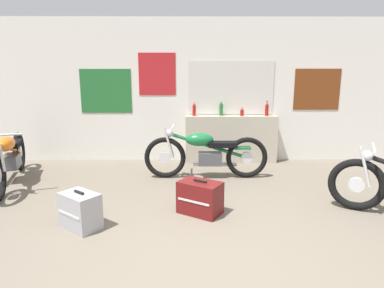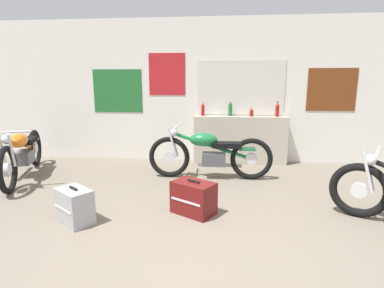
{
  "view_description": "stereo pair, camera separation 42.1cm",
  "coord_description": "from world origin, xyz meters",
  "px_view_note": "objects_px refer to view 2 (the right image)",
  "views": [
    {
      "loc": [
        -0.14,
        -2.31,
        1.53
      ],
      "look_at": [
        -0.11,
        1.87,
        0.7
      ],
      "focal_mm": 28.0,
      "sensor_mm": 36.0,
      "label": 1
    },
    {
      "loc": [
        0.28,
        -2.3,
        1.53
      ],
      "look_at": [
        -0.11,
        1.87,
        0.7
      ],
      "focal_mm": 28.0,
      "sensor_mm": 36.0,
      "label": 2
    }
  ],
  "objects_px": {
    "bottle_leftmost": "(203,110)",
    "hard_case_silver": "(75,206)",
    "bottle_left_center": "(230,109)",
    "hard_case_darkred": "(194,198)",
    "bottle_center": "(251,113)",
    "motorcycle_orange": "(23,152)",
    "bottle_right_center": "(277,110)",
    "motorcycle_green": "(210,153)"
  },
  "relations": [
    {
      "from": "bottle_right_center",
      "to": "motorcycle_green",
      "type": "relative_size",
      "value": 0.14
    },
    {
      "from": "bottle_center",
      "to": "hard_case_darkred",
      "type": "height_order",
      "value": "bottle_center"
    },
    {
      "from": "bottle_center",
      "to": "motorcycle_orange",
      "type": "height_order",
      "value": "bottle_center"
    },
    {
      "from": "bottle_left_center",
      "to": "hard_case_darkred",
      "type": "relative_size",
      "value": 0.53
    },
    {
      "from": "bottle_leftmost",
      "to": "motorcycle_orange",
      "type": "height_order",
      "value": "bottle_leftmost"
    },
    {
      "from": "bottle_right_center",
      "to": "hard_case_darkred",
      "type": "relative_size",
      "value": 0.5
    },
    {
      "from": "bottle_right_center",
      "to": "hard_case_silver",
      "type": "height_order",
      "value": "bottle_right_center"
    },
    {
      "from": "motorcycle_green",
      "to": "bottle_leftmost",
      "type": "bearing_deg",
      "value": 99.8
    },
    {
      "from": "bottle_left_center",
      "to": "motorcycle_green",
      "type": "height_order",
      "value": "bottle_left_center"
    },
    {
      "from": "bottle_left_center",
      "to": "motorcycle_orange",
      "type": "xyz_separation_m",
      "value": [
        -3.45,
        -1.35,
        -0.64
      ]
    },
    {
      "from": "bottle_left_center",
      "to": "motorcycle_green",
      "type": "xyz_separation_m",
      "value": [
        -0.35,
        -1.1,
        -0.65
      ]
    },
    {
      "from": "bottle_center",
      "to": "bottle_right_center",
      "type": "relative_size",
      "value": 0.55
    },
    {
      "from": "hard_case_silver",
      "to": "bottle_left_center",
      "type": "bearing_deg",
      "value": 58.09
    },
    {
      "from": "bottle_leftmost",
      "to": "bottle_left_center",
      "type": "distance_m",
      "value": 0.53
    },
    {
      "from": "bottle_left_center",
      "to": "hard_case_darkred",
      "type": "xyz_separation_m",
      "value": [
        -0.49,
        -2.51,
        -0.87
      ]
    },
    {
      "from": "bottle_leftmost",
      "to": "hard_case_darkred",
      "type": "relative_size",
      "value": 0.48
    },
    {
      "from": "motorcycle_orange",
      "to": "hard_case_darkred",
      "type": "distance_m",
      "value": 3.18
    },
    {
      "from": "bottle_left_center",
      "to": "hard_case_darkred",
      "type": "bearing_deg",
      "value": -101.08
    },
    {
      "from": "motorcycle_orange",
      "to": "hard_case_darkred",
      "type": "height_order",
      "value": "motorcycle_orange"
    },
    {
      "from": "bottle_right_center",
      "to": "motorcycle_green",
      "type": "height_order",
      "value": "bottle_right_center"
    },
    {
      "from": "bottle_leftmost",
      "to": "hard_case_silver",
      "type": "distance_m",
      "value": 3.23
    },
    {
      "from": "bottle_right_center",
      "to": "hard_case_darkred",
      "type": "distance_m",
      "value": 2.95
    },
    {
      "from": "bottle_center",
      "to": "bottle_right_center",
      "type": "xyz_separation_m",
      "value": [
        0.48,
        -0.0,
        0.06
      ]
    },
    {
      "from": "bottle_leftmost",
      "to": "hard_case_darkred",
      "type": "distance_m",
      "value": 2.62
    },
    {
      "from": "motorcycle_orange",
      "to": "bottle_left_center",
      "type": "bearing_deg",
      "value": 21.38
    },
    {
      "from": "bottle_left_center",
      "to": "bottle_center",
      "type": "xyz_separation_m",
      "value": [
        0.41,
        -0.05,
        -0.07
      ]
    },
    {
      "from": "bottle_leftmost",
      "to": "hard_case_silver",
      "type": "bearing_deg",
      "value": -113.95
    },
    {
      "from": "bottle_leftmost",
      "to": "hard_case_darkred",
      "type": "bearing_deg",
      "value": -89.06
    },
    {
      "from": "motorcycle_green",
      "to": "hard_case_silver",
      "type": "height_order",
      "value": "motorcycle_green"
    },
    {
      "from": "hard_case_darkred",
      "to": "bottle_center",
      "type": "bearing_deg",
      "value": 69.93
    },
    {
      "from": "bottle_left_center",
      "to": "bottle_center",
      "type": "relative_size",
      "value": 1.94
    },
    {
      "from": "motorcycle_orange",
      "to": "hard_case_silver",
      "type": "xyz_separation_m",
      "value": [
        1.65,
        -1.54,
        -0.23
      ]
    },
    {
      "from": "bottle_left_center",
      "to": "bottle_right_center",
      "type": "xyz_separation_m",
      "value": [
        0.89,
        -0.06,
        -0.01
      ]
    },
    {
      "from": "bottle_center",
      "to": "bottle_right_center",
      "type": "distance_m",
      "value": 0.49
    },
    {
      "from": "motorcycle_green",
      "to": "bottle_right_center",
      "type": "bearing_deg",
      "value": 40.17
    },
    {
      "from": "bottle_right_center",
      "to": "motorcycle_green",
      "type": "distance_m",
      "value": 1.74
    },
    {
      "from": "bottle_right_center",
      "to": "motorcycle_orange",
      "type": "xyz_separation_m",
      "value": [
        -4.34,
        -1.29,
        -0.63
      ]
    },
    {
      "from": "motorcycle_green",
      "to": "motorcycle_orange",
      "type": "xyz_separation_m",
      "value": [
        -3.1,
        -0.25,
        0.01
      ]
    },
    {
      "from": "motorcycle_orange",
      "to": "hard_case_darkred",
      "type": "bearing_deg",
      "value": -21.49
    },
    {
      "from": "bottle_right_center",
      "to": "bottle_left_center",
      "type": "bearing_deg",
      "value": 176.37
    },
    {
      "from": "hard_case_silver",
      "to": "bottle_center",
      "type": "bearing_deg",
      "value": 52.13
    },
    {
      "from": "bottle_left_center",
      "to": "motorcycle_green",
      "type": "bearing_deg",
      "value": -107.58
    }
  ]
}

